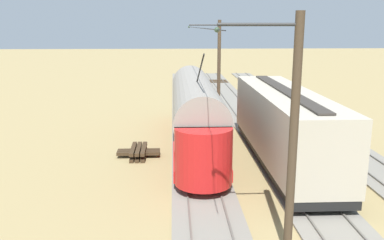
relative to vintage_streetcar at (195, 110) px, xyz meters
The scene contains 11 objects.
ground_plane 5.22m from the vintage_streetcar, 163.70° to the left, with size 220.00×220.00×0.00m, color #937F51.
track_streetcar_siding 9.35m from the vintage_streetcar, behind, with size 2.80×80.00×0.18m.
track_adjacent_siding 5.13m from the vintage_streetcar, 167.42° to the left, with size 2.80×80.00×0.18m.
track_third_siding 2.42m from the vintage_streetcar, 90.00° to the left, with size 2.80×80.00×0.18m.
vintage_streetcar is the anchor object (origin of this frame).
boxcar_adjacent 5.68m from the vintage_streetcar, 142.81° to the left, with size 2.96×13.34×3.85m.
catenary_pole_foreground 9.60m from the vintage_streetcar, 104.51° to the right, with size 2.65×0.28×7.70m.
catenary_pole_mid_near 12.55m from the vintage_streetcar, 100.97° to the left, with size 2.65×0.28×7.70m.
overhead_wire_run 4.99m from the vintage_streetcar, 94.38° to the left, with size 2.44×25.35×0.18m.
switch_stand 14.10m from the vintage_streetcar, 139.57° to the right, with size 0.50×0.30×1.24m.
spare_tie_stack 4.29m from the vintage_streetcar, 29.80° to the left, with size 2.40×2.40×0.54m.
Camera 1 is at (5.80, 23.14, 7.28)m, focal length 38.77 mm.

